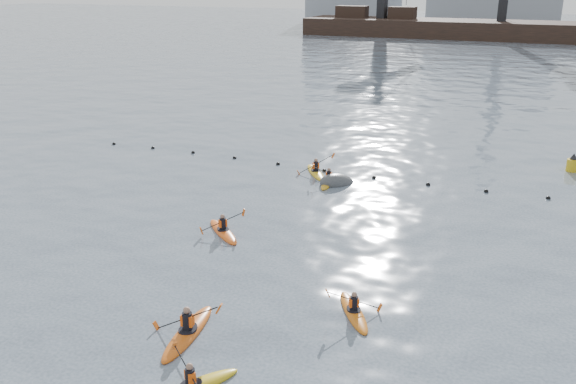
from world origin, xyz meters
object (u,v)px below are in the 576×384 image
at_px(kayaker_3, 329,181).
at_px(kayaker_2, 223,231).
at_px(kayaker_0, 188,331).
at_px(kayaker_5, 316,172).
at_px(kayaker_4, 354,311).
at_px(nav_buoy, 572,165).
at_px(mooring_buoy, 337,183).

bearing_deg(kayaker_3, kayaker_2, -110.25).
relative_size(kayaker_0, kayaker_2, 1.29).
relative_size(kayaker_2, kayaker_5, 0.91).
bearing_deg(kayaker_4, kayaker_0, 3.95).
relative_size(kayaker_0, kayaker_5, 1.18).
xyz_separation_m(kayaker_5, nav_buoy, (13.46, 6.20, 0.27)).
bearing_deg(nav_buoy, kayaker_5, -155.29).
height_order(kayaker_3, kayaker_5, kayaker_5).
bearing_deg(mooring_buoy, kayaker_4, -68.93).
bearing_deg(kayaker_3, kayaker_4, -74.23).
relative_size(kayaker_2, nav_buoy, 2.22).
bearing_deg(kayaker_0, mooring_buoy, 84.79).
height_order(kayaker_3, kayaker_4, kayaker_4).
xyz_separation_m(kayaker_4, mooring_buoy, (-4.88, 12.66, -0.09)).
xyz_separation_m(kayaker_0, kayaker_3, (-0.95, 15.89, -0.02)).
bearing_deg(kayaker_4, nav_buoy, -141.40).
bearing_deg(kayaker_4, mooring_buoy, -101.43).
xyz_separation_m(kayaker_4, kayaker_5, (-6.58, 13.89, 0.01)).
relative_size(kayaker_4, kayaker_5, 0.91).
xyz_separation_m(kayaker_3, mooring_buoy, (0.47, 0.02, -0.09)).
relative_size(kayaker_3, kayaker_4, 1.10).
bearing_deg(kayaker_5, kayaker_2, -128.81).
bearing_deg(kayaker_3, kayaker_0, -93.76).
distance_m(kayaker_3, mooring_buoy, 0.48).
distance_m(kayaker_2, mooring_buoy, 8.74).
bearing_deg(kayaker_4, kayaker_3, -99.55).
height_order(kayaker_5, mooring_buoy, kayaker_5).
relative_size(kayaker_0, nav_buoy, 2.87).
height_order(kayaker_0, kayaker_3, kayaker_0).
xyz_separation_m(kayaker_2, nav_buoy, (14.18, 15.82, 0.27)).
bearing_deg(kayaker_2, kayaker_4, -78.33).
distance_m(kayaker_3, kayaker_4, 13.73).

